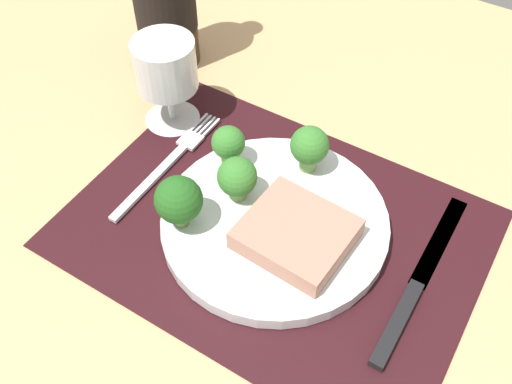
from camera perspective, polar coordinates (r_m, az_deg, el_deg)
The scene contains 11 objects.
ground_plane at distance 64.25cm, azimuth 1.76°, elevation -4.40°, with size 140.00×110.00×3.00cm, color tan.
placemat at distance 62.93cm, azimuth 1.80°, elevation -3.51°, with size 42.38×31.40×0.30cm, color black.
plate at distance 62.17cm, azimuth 1.82°, elevation -2.99°, with size 23.92×23.92×1.60cm, color silver.
steak at distance 58.99cm, azimuth 3.91°, elevation -4.05°, with size 10.34×9.40×2.30cm, color tan.
broccoli_back_left at distance 64.57cm, azimuth -2.69°, elevation 4.67°, with size 3.73×3.73×5.10cm.
broccoli_near_fork at distance 61.20cm, azimuth -1.83°, elevation 1.42°, with size 4.25×4.25×5.22cm.
broccoli_near_steak at distance 64.03cm, azimuth 5.20°, elevation 4.41°, with size 4.27×4.27×5.66cm.
broccoli_front_edge at distance 58.75cm, azimuth -7.49°, elevation -0.80°, with size 4.91×4.91×6.20cm.
fork at distance 69.26cm, azimuth -8.48°, elevation 2.80°, with size 2.40×19.20×0.50cm.
knife at distance 60.23cm, azimuth 15.11°, elevation -9.01°, with size 1.80×23.00×0.80cm.
wine_glass at distance 70.48cm, azimuth -8.71°, elevation 11.57°, with size 7.32×7.32×11.44cm.
Camera 1 is at (18.13, -33.19, 50.44)cm, focal length 41.36 mm.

